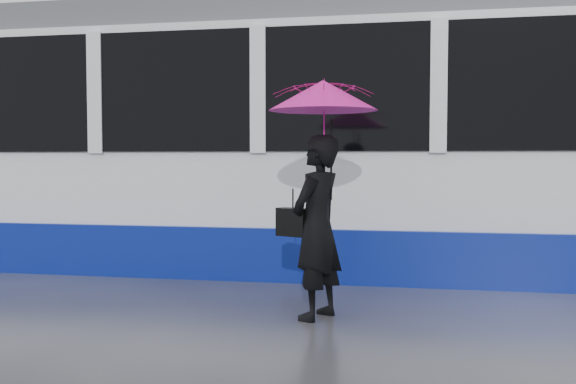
# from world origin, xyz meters

# --- Properties ---
(ground) EXTENTS (90.00, 90.00, 0.00)m
(ground) POSITION_xyz_m (0.00, 0.00, 0.00)
(ground) COLOR #2D2D33
(ground) RESTS_ON ground
(rails) EXTENTS (34.00, 1.51, 0.02)m
(rails) POSITION_xyz_m (0.00, 2.50, 0.01)
(rails) COLOR #3F3D38
(rails) RESTS_ON ground
(tram) EXTENTS (26.00, 2.56, 3.35)m
(tram) POSITION_xyz_m (2.95, 2.50, 1.64)
(tram) COLOR white
(tram) RESTS_ON ground
(woman) EXTENTS (0.59, 0.70, 1.63)m
(woman) POSITION_xyz_m (1.36, -0.29, 0.81)
(woman) COLOR black
(woman) RESTS_ON ground
(umbrella) EXTENTS (1.25, 1.25, 1.10)m
(umbrella) POSITION_xyz_m (1.41, -0.29, 1.78)
(umbrella) COLOR #DE1257
(umbrella) RESTS_ON ground
(handbag) EXTENTS (0.32, 0.23, 0.43)m
(handbag) POSITION_xyz_m (1.14, -0.27, 0.85)
(handbag) COLOR black
(handbag) RESTS_ON ground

